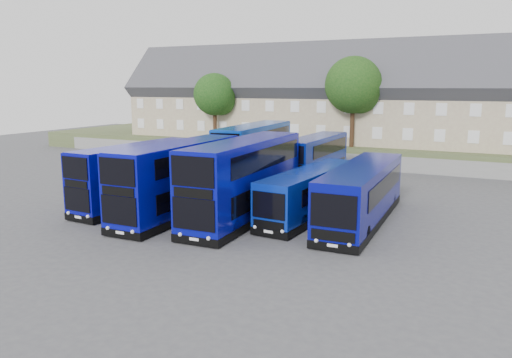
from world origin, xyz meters
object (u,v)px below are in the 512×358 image
object	(u,v)px
coach_east_a	(310,194)
tree_west	(216,96)
tree_mid	(355,87)
dd_front_mid	(179,180)
dd_front_left	(138,176)

from	to	relation	value
coach_east_a	tree_west	xyz separation A→B (m)	(-18.99, 20.65, 5.58)
coach_east_a	tree_mid	size ratio (longest dim) A/B	1.21
dd_front_mid	tree_west	distance (m)	26.96
dd_front_left	tree_mid	bearing A→B (deg)	73.29
dd_front_mid	tree_mid	size ratio (longest dim) A/B	1.28
dd_front_left	dd_front_mid	xyz separation A→B (m)	(4.05, -0.89, 0.20)
tree_west	tree_mid	size ratio (longest dim) A/B	0.83
tree_west	tree_mid	bearing A→B (deg)	1.79
tree_mid	dd_front_left	bearing A→B (deg)	-110.28
dd_front_mid	coach_east_a	size ratio (longest dim) A/B	1.05
dd_front_mid	tree_west	world-z (taller)	tree_west
coach_east_a	tree_west	distance (m)	28.60
dd_front_mid	coach_east_a	xyz separation A→B (m)	(7.66, 3.34, -0.81)
dd_front_mid	dd_front_left	bearing A→B (deg)	166.69
coach_east_a	tree_mid	xyz separation A→B (m)	(-2.99, 21.15, 6.59)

